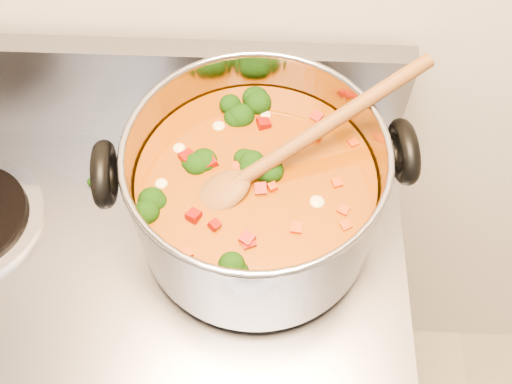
% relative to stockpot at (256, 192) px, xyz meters
% --- Properties ---
extents(stockpot, '(0.35, 0.29, 0.17)m').
position_rel_stockpot_xyz_m(stockpot, '(0.00, 0.00, 0.00)').
color(stockpot, '#A1A1A8').
rests_on(stockpot, electric_range).
extents(wooden_spoon, '(0.28, 0.18, 0.11)m').
position_rel_stockpot_xyz_m(wooden_spoon, '(0.02, 0.01, 0.05)').
color(wooden_spoon, brown).
rests_on(wooden_spoon, stockpot).
extents(cooktop_crumbs, '(0.33, 0.12, 0.01)m').
position_rel_stockpot_xyz_m(cooktop_crumbs, '(-0.04, -0.09, -0.09)').
color(cooktop_crumbs, black).
rests_on(cooktop_crumbs, electric_range).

